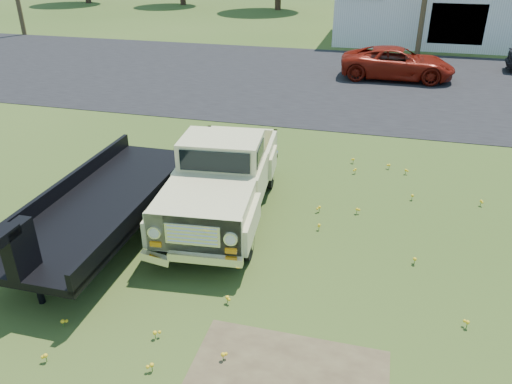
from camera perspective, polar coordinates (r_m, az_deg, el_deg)
ground at (r=10.50m, az=-1.29°, el=-7.41°), size 140.00×140.00×0.00m
asphalt_lot at (r=24.18m, az=8.67°, el=12.51°), size 90.00×14.00×0.02m
dirt_patch_a at (r=8.02m, az=3.49°, el=-20.77°), size 3.00×2.00×0.01m
dirt_patch_b at (r=13.94m, az=-5.29°, el=1.70°), size 2.20×1.60×0.01m
commercial_building at (r=35.70m, az=21.57°, el=19.12°), size 14.20×8.20×4.15m
vintage_pickup_truck at (r=11.57m, az=-3.87°, el=1.68°), size 2.64×5.66×1.99m
flatbed_trailer at (r=11.36m, az=-16.81°, el=-0.50°), size 2.25×6.67×1.82m
red_pickup at (r=24.91m, az=15.86°, el=13.94°), size 5.18×2.42×1.43m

